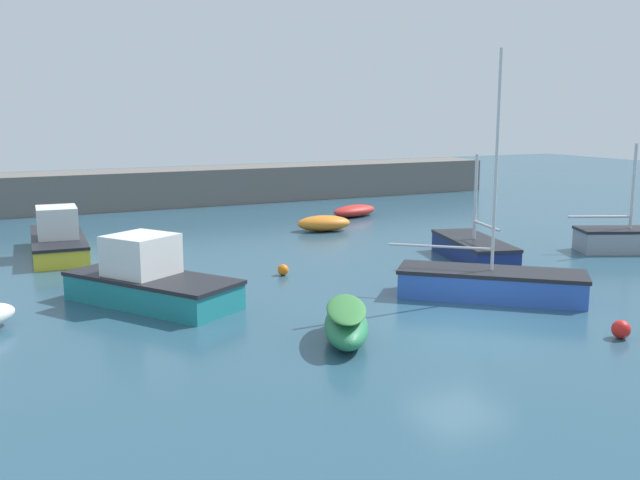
% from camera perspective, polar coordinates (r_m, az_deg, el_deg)
% --- Properties ---
extents(ground_plane, '(120.00, 120.00, 0.20)m').
position_cam_1_polar(ground_plane, '(19.88, 11.10, -7.26)').
color(ground_plane, '#284C60').
extents(harbor_breakwater, '(44.26, 3.76, 2.25)m').
position_cam_1_polar(harbor_breakwater, '(45.69, -11.26, 4.19)').
color(harbor_breakwater, '#66605B').
rests_on(harbor_breakwater, ground_plane).
extents(sailboat_twin_hulled, '(3.02, 5.24, 4.19)m').
position_cam_1_polar(sailboat_twin_hulled, '(28.70, 12.18, -0.73)').
color(sailboat_twin_hulled, navy).
rests_on(sailboat_twin_hulled, ground_plane).
extents(open_tender_yellow, '(3.26, 2.17, 0.66)m').
position_cam_1_polar(open_tender_yellow, '(39.83, 2.77, 2.35)').
color(open_tender_yellow, red).
rests_on(open_tender_yellow, ground_plane).
extents(sailboat_tall_mast, '(5.53, 5.14, 7.68)m').
position_cam_1_polar(sailboat_tall_mast, '(23.10, 13.52, -3.37)').
color(sailboat_tall_mast, '#2D56B7').
rests_on(sailboat_tall_mast, ground_plane).
extents(motorboat_with_cabin, '(2.42, 6.46, 2.05)m').
position_cam_1_polar(motorboat_with_cabin, '(30.95, -20.23, 0.06)').
color(motorboat_with_cabin, yellow).
rests_on(motorboat_with_cabin, ground_plane).
extents(sailboat_short_mast, '(4.73, 3.25, 4.52)m').
position_cam_1_polar(sailboat_short_mast, '(32.54, 23.49, 0.05)').
color(sailboat_short_mast, gray).
rests_on(sailboat_short_mast, ground_plane).
extents(cabin_cruiser_white, '(4.85, 5.92, 2.12)m').
position_cam_1_polar(cabin_cruiser_white, '(22.40, -13.51, -3.15)').
color(cabin_cruiser_white, teal).
rests_on(cabin_cruiser_white, ground_plane).
extents(rowboat_blue_near, '(2.90, 2.00, 0.76)m').
position_cam_1_polar(rowboat_blue_near, '(35.01, 0.30, 1.35)').
color(rowboat_blue_near, orange).
rests_on(rowboat_blue_near, ground_plane).
extents(rowboat_with_red_cover, '(2.42, 3.35, 0.98)m').
position_cam_1_polar(rowboat_with_red_cover, '(18.35, 2.11, -6.63)').
color(rowboat_with_red_cover, '#287A4C').
rests_on(rowboat_with_red_cover, ground_plane).
extents(mooring_buoy_orange, '(0.40, 0.40, 0.40)m').
position_cam_1_polar(mooring_buoy_orange, '(25.64, -2.97, -2.40)').
color(mooring_buoy_orange, orange).
rests_on(mooring_buoy_orange, ground_plane).
extents(mooring_buoy_red, '(0.49, 0.49, 0.49)m').
position_cam_1_polar(mooring_buoy_red, '(20.21, 22.94, -6.60)').
color(mooring_buoy_red, red).
rests_on(mooring_buoy_red, ground_plane).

